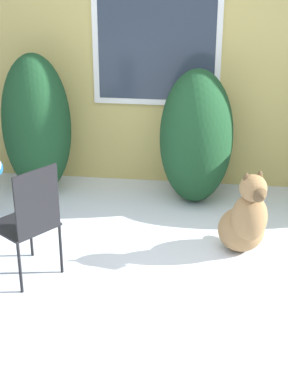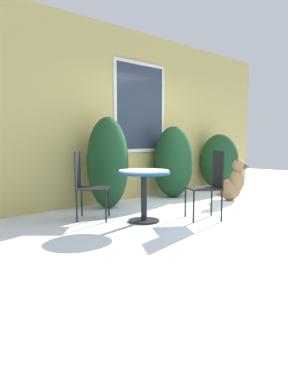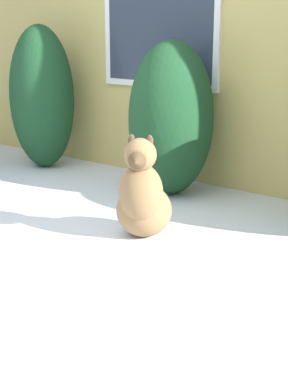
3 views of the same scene
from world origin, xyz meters
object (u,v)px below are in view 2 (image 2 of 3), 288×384
object	(u,v)px
patio_table	(144,181)
patio_chair_near_table	(87,183)
dog	(233,184)
patio_chair_far_side	(209,183)

from	to	relation	value
patio_table	patio_chair_near_table	distance (m)	0.82
dog	patio_chair_near_table	bearing A→B (deg)	141.76
patio_chair_near_table	dog	bearing A→B (deg)	-55.53
patio_chair_near_table	patio_chair_far_side	world-z (taller)	same
patio_chair_far_side	dog	distance (m)	1.81
dog	patio_table	bearing A→B (deg)	155.43
patio_chair_near_table	dog	world-z (taller)	patio_chair_near_table
patio_chair_near_table	patio_chair_far_side	distance (m)	1.72
patio_chair_far_side	dog	xyz separation A→B (m)	(1.69, 0.62, -0.22)
patio_chair_far_side	dog	size ratio (longest dim) A/B	1.23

